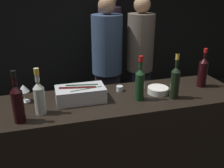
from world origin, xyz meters
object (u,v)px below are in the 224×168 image
(person_blond_tee, at_px, (107,60))
(ice_bin_with_bottles, at_px, (81,93))
(person_in_hoodie, at_px, (140,57))
(rose_wine_bottle, at_px, (39,96))
(red_wine_bottle_burgundy, at_px, (140,82))
(champagne_bottle, at_px, (175,81))
(bowl_white, at_px, (158,90))
(wine_glass, at_px, (23,89))
(person_grey_polo, at_px, (110,43))
(candle_votive, at_px, (120,88))
(red_wine_bottle_black_foil, at_px, (18,102))
(red_wine_bottle_tall, at_px, (203,71))

(person_blond_tee, bearing_deg, ice_bin_with_bottles, -111.27)
(person_in_hoodie, height_order, person_blond_tee, same)
(ice_bin_with_bottles, relative_size, rose_wine_bottle, 1.13)
(red_wine_bottle_burgundy, xyz_separation_m, champagne_bottle, (0.29, -0.05, -0.00))
(bowl_white, xyz_separation_m, champagne_bottle, (0.08, -0.13, 0.13))
(red_wine_bottle_burgundy, relative_size, person_blond_tee, 0.22)
(wine_glass, xyz_separation_m, person_grey_polo, (1.24, 1.90, -0.11))
(candle_votive, distance_m, red_wine_bottle_burgundy, 0.27)
(person_in_hoodie, bearing_deg, red_wine_bottle_black_foil, 12.42)
(bowl_white, distance_m, person_blond_tee, 1.16)
(person_blond_tee, distance_m, person_grey_polo, 0.94)
(champagne_bottle, bearing_deg, ice_bin_with_bottles, 168.31)
(wine_glass, bearing_deg, red_wine_bottle_burgundy, -13.30)
(bowl_white, distance_m, person_in_hoodie, 1.18)
(person_grey_polo, bearing_deg, ice_bin_with_bottles, -150.52)
(red_wine_bottle_tall, distance_m, person_blond_tee, 1.29)
(red_wine_bottle_tall, relative_size, person_in_hoodie, 0.21)
(red_wine_bottle_tall, relative_size, champagne_bottle, 0.95)
(ice_bin_with_bottles, height_order, wine_glass, wine_glass)
(candle_votive, xyz_separation_m, person_grey_polo, (0.42, 1.91, -0.02))
(red_wine_bottle_tall, distance_m, rose_wine_bottle, 1.48)
(ice_bin_with_bottles, distance_m, wine_glass, 0.46)
(bowl_white, bearing_deg, person_grey_polo, 86.94)
(candle_votive, height_order, red_wine_bottle_burgundy, red_wine_bottle_burgundy)
(champagne_bottle, xyz_separation_m, person_blond_tee, (-0.25, 1.28, -0.16))
(candle_votive, height_order, champagne_bottle, champagne_bottle)
(wine_glass, relative_size, red_wine_bottle_tall, 0.41)
(red_wine_bottle_tall, bearing_deg, rose_wine_bottle, -174.30)
(red_wine_bottle_tall, height_order, rose_wine_bottle, red_wine_bottle_tall)
(rose_wine_bottle, distance_m, champagne_bottle, 1.09)
(wine_glass, bearing_deg, champagne_bottle, -12.39)
(person_blond_tee, bearing_deg, red_wine_bottle_tall, -56.93)
(bowl_white, relative_size, red_wine_bottle_black_foil, 0.49)
(bowl_white, distance_m, red_wine_bottle_black_foil, 1.17)
(red_wine_bottle_tall, bearing_deg, person_grey_polo, 100.04)
(wine_glass, bearing_deg, person_grey_polo, 56.92)
(ice_bin_with_bottles, distance_m, red_wine_bottle_tall, 1.15)
(bowl_white, relative_size, rose_wine_bottle, 0.52)
(champagne_bottle, relative_size, person_in_hoodie, 0.22)
(champagne_bottle, distance_m, person_blond_tee, 1.31)
(bowl_white, xyz_separation_m, person_in_hoodie, (0.28, 1.14, -0.03))
(red_wine_bottle_tall, relative_size, person_grey_polo, 0.21)
(person_blond_tee, bearing_deg, person_grey_polo, 76.03)
(person_blond_tee, bearing_deg, red_wine_bottle_burgundy, -88.51)
(red_wine_bottle_black_foil, bearing_deg, person_in_hoodie, 43.18)
(candle_votive, bearing_deg, wine_glass, 179.97)
(rose_wine_bottle, height_order, person_grey_polo, person_grey_polo)
(candle_votive, bearing_deg, red_wine_bottle_tall, -7.13)
(ice_bin_with_bottles, bearing_deg, rose_wine_bottle, -157.09)
(red_wine_bottle_burgundy, distance_m, champagne_bottle, 0.30)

